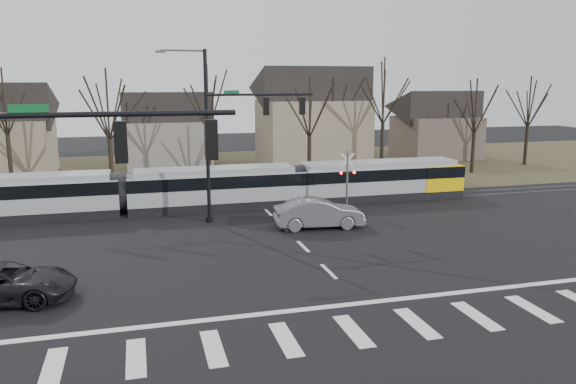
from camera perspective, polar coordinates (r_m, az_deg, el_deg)
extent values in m
plane|color=black|center=(23.74, 5.77, -9.58)|extent=(140.00, 140.00, 0.00)
cube|color=#38331E|center=(53.96, -6.40, 2.21)|extent=(140.00, 28.00, 0.01)
cube|color=silver|center=(18.89, -22.77, -16.13)|extent=(0.60, 2.60, 0.01)
cube|color=silver|center=(18.70, -15.19, -15.91)|extent=(0.60, 2.60, 0.01)
cube|color=silver|center=(18.80, -7.59, -15.43)|extent=(0.60, 2.60, 0.01)
cube|color=silver|center=(19.21, -0.24, -14.72)|extent=(0.60, 2.60, 0.01)
cube|color=silver|center=(19.91, 6.66, -13.83)|extent=(0.60, 2.60, 0.01)
cube|color=silver|center=(20.85, 12.95, -12.85)|extent=(0.60, 2.60, 0.01)
cube|color=silver|center=(22.02, 18.60, -11.83)|extent=(0.60, 2.60, 0.01)
cube|color=silver|center=(23.38, 23.59, -10.83)|extent=(0.60, 2.60, 0.01)
cube|color=silver|center=(22.19, 7.45, -11.13)|extent=(28.00, 0.35, 0.01)
cube|color=silver|center=(25.50, 4.16, -8.04)|extent=(0.18, 2.00, 0.01)
cube|color=silver|center=(29.12, 1.55, -5.55)|extent=(0.18, 2.00, 0.01)
cube|color=silver|center=(32.82, -0.46, -3.60)|extent=(0.18, 2.00, 0.01)
cube|color=silver|center=(36.59, -2.05, -2.05)|extent=(0.18, 2.00, 0.01)
cube|color=silver|center=(40.40, -3.34, -0.79)|extent=(0.18, 2.00, 0.01)
cube|color=silver|center=(44.25, -4.40, 0.26)|extent=(0.18, 2.00, 0.01)
cube|color=silver|center=(48.12, -5.30, 1.13)|extent=(0.18, 2.00, 0.01)
cube|color=silver|center=(52.01, -6.06, 1.88)|extent=(0.18, 2.00, 0.01)
cube|color=#59595E|center=(37.63, -2.43, -1.64)|extent=(90.00, 0.12, 0.06)
cube|color=#59595E|center=(38.97, -2.88, -1.20)|extent=(90.00, 0.12, 0.06)
cube|color=gray|center=(38.08, -26.01, -0.56)|extent=(12.27, 2.64, 2.76)
cube|color=black|center=(37.98, -26.08, 0.26)|extent=(12.29, 2.68, 0.80)
cube|color=gray|center=(37.68, -7.41, 0.39)|extent=(11.33, 2.64, 2.76)
cube|color=black|center=(37.58, -7.43, 1.22)|extent=(11.35, 2.68, 0.80)
cube|color=gray|center=(40.93, 9.18, 1.20)|extent=(12.27, 2.64, 2.76)
cube|color=black|center=(40.83, 9.21, 1.97)|extent=(12.29, 2.68, 0.80)
cube|color=yellow|center=(43.01, 14.82, 1.57)|extent=(3.02, 2.70, 1.84)
imported|color=slate|center=(32.67, 3.15, -2.16)|extent=(2.83, 5.54, 1.71)
imported|color=black|center=(24.54, -27.07, -8.23)|extent=(4.09, 6.18, 1.52)
cylinder|color=black|center=(14.73, -18.05, 7.52)|extent=(6.50, 0.14, 0.14)
cube|color=#0C5926|center=(14.91, -24.86, 7.65)|extent=(0.90, 0.03, 0.22)
cube|color=black|center=(14.78, -16.62, 4.88)|extent=(0.32, 0.32, 1.05)
sphere|color=#FF0C07|center=(14.75, -16.69, 6.15)|extent=(0.22, 0.22, 0.22)
cube|color=black|center=(14.89, -7.81, 5.29)|extent=(0.32, 0.32, 1.05)
sphere|color=#FF0C07|center=(14.86, -7.84, 6.56)|extent=(0.22, 0.22, 0.22)
cylinder|color=black|center=(33.60, -8.21, 5.47)|extent=(0.22, 0.22, 10.20)
cylinder|color=black|center=(34.44, -7.98, -2.75)|extent=(0.44, 0.44, 0.30)
cylinder|color=black|center=(33.99, -2.80, 9.86)|extent=(6.50, 0.14, 0.14)
cube|color=#0C5926|center=(33.66, -5.76, 10.06)|extent=(0.90, 0.03, 0.22)
cube|color=black|center=(34.09, -2.25, 8.69)|extent=(0.32, 0.32, 1.05)
sphere|color=#FF0C07|center=(34.08, -2.26, 9.24)|extent=(0.22, 0.22, 0.22)
cube|color=black|center=(34.67, 1.46, 8.74)|extent=(0.32, 0.32, 1.05)
sphere|color=#FF0C07|center=(34.66, 1.46, 9.28)|extent=(0.22, 0.22, 0.22)
cube|color=#59595B|center=(33.27, -12.85, 13.74)|extent=(0.55, 0.22, 0.14)
cylinder|color=#59595B|center=(36.51, 6.03, 1.06)|extent=(0.14, 0.14, 4.00)
cylinder|color=#59595B|center=(36.89, 5.97, -1.84)|extent=(0.36, 0.36, 0.20)
cube|color=silver|center=(36.29, 6.07, 3.24)|extent=(0.95, 0.04, 0.95)
cube|color=silver|center=(36.29, 6.07, 3.24)|extent=(0.95, 0.04, 0.95)
cube|color=black|center=(36.41, 6.05, 1.99)|extent=(1.00, 0.10, 0.12)
sphere|color=#FF0C07|center=(36.18, 5.43, 1.94)|extent=(0.18, 0.18, 0.18)
sphere|color=#FF0C07|center=(36.50, 6.75, 2.00)|extent=(0.18, 0.18, 0.18)
cube|color=slate|center=(57.11, -12.05, 4.80)|extent=(8.00, 7.00, 4.50)
cube|color=#7F725C|center=(56.57, 2.46, 6.00)|extent=(10.00, 8.00, 6.50)
cube|color=brown|center=(64.55, 14.76, 5.40)|extent=(8.00, 7.00, 4.50)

